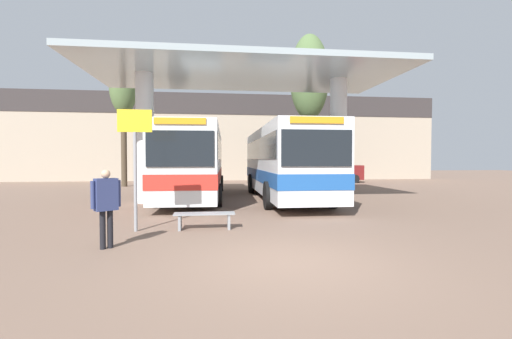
# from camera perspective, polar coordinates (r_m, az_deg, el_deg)

# --- Properties ---
(ground_plane) EXTENTS (100.00, 100.00, 0.00)m
(ground_plane) POSITION_cam_1_polar(r_m,az_deg,el_deg) (6.75, 5.50, -15.03)
(ground_plane) COLOR #755B4C
(townhouse_backdrop) EXTENTS (40.00, 0.58, 8.00)m
(townhouse_backdrop) POSITION_cam_1_polar(r_m,az_deg,el_deg) (32.05, -4.42, 6.56)
(townhouse_backdrop) COLOR tan
(townhouse_backdrop) RESTS_ON ground_plane
(station_canopy) EXTENTS (13.96, 6.86, 6.02)m
(station_canopy) POSITION_cam_1_polar(r_m,az_deg,el_deg) (16.16, -1.87, 13.28)
(station_canopy) COLOR silver
(station_canopy) RESTS_ON ground_plane
(transit_bus_left_bay) EXTENTS (3.00, 12.09, 3.38)m
(transit_bus_left_bay) POSITION_cam_1_polar(r_m,az_deg,el_deg) (17.78, -10.02, 1.44)
(transit_bus_left_bay) COLOR white
(transit_bus_left_bay) RESTS_ON ground_plane
(transit_bus_center_bay) EXTENTS (2.92, 11.37, 3.37)m
(transit_bus_center_bay) POSITION_cam_1_polar(r_m,az_deg,el_deg) (16.90, 4.61, 1.50)
(transit_bus_center_bay) COLOR silver
(transit_bus_center_bay) RESTS_ON ground_plane
(waiting_bench_near_pillar) EXTENTS (1.68, 0.44, 0.46)m
(waiting_bench_near_pillar) POSITION_cam_1_polar(r_m,az_deg,el_deg) (9.68, -8.58, -7.85)
(waiting_bench_near_pillar) COLOR gray
(waiting_bench_near_pillar) RESTS_ON ground_plane
(info_sign_platform) EXTENTS (0.90, 0.09, 3.28)m
(info_sign_platform) POSITION_cam_1_polar(r_m,az_deg,el_deg) (9.75, -19.52, 3.81)
(info_sign_platform) COLOR gray
(info_sign_platform) RESTS_ON ground_plane
(pedestrian_waiting) EXTENTS (0.57, 0.47, 1.72)m
(pedestrian_waiting) POSITION_cam_1_polar(r_m,az_deg,el_deg) (8.13, -23.71, -4.74)
(pedestrian_waiting) COLOR black
(pedestrian_waiting) RESTS_ON ground_plane
(poplar_tree_behind_left) EXTENTS (1.92, 1.92, 9.36)m
(poplar_tree_behind_left) POSITION_cam_1_polar(r_m,az_deg,el_deg) (26.72, -21.25, 12.49)
(poplar_tree_behind_left) COLOR #473A2B
(poplar_tree_behind_left) RESTS_ON ground_plane
(poplar_tree_behind_right) EXTENTS (2.71, 2.71, 10.67)m
(poplar_tree_behind_right) POSITION_cam_1_polar(r_m,az_deg,el_deg) (25.00, 8.87, 14.76)
(poplar_tree_behind_right) COLOR #473A2B
(poplar_tree_behind_right) RESTS_ON ground_plane
(parked_car_street) EXTENTS (4.17, 2.00, 2.14)m
(parked_car_street) POSITION_cam_1_polar(r_m,az_deg,el_deg) (29.62, 13.24, -0.11)
(parked_car_street) COLOR maroon
(parked_car_street) RESTS_ON ground_plane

